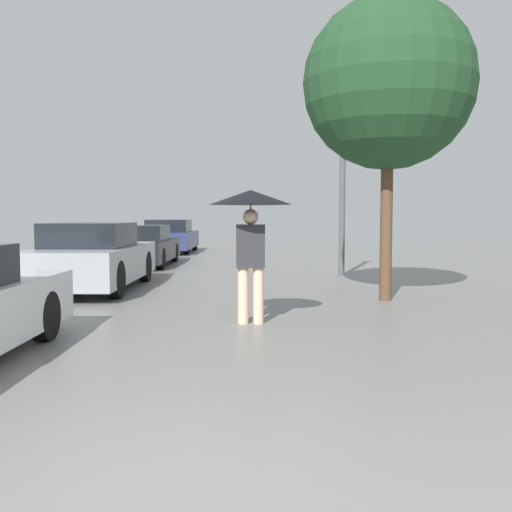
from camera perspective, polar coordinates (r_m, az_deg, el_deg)
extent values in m
cylinder|color=beige|center=(7.73, -1.51, -3.97)|extent=(0.14, 0.14, 0.77)
cylinder|color=beige|center=(7.73, 0.03, -3.97)|extent=(0.14, 0.14, 0.77)
cube|color=#2D2D33|center=(7.66, -0.75, 1.01)|extent=(0.38, 0.22, 0.58)
sphere|color=beige|center=(7.65, -0.75, 3.94)|extent=(0.21, 0.21, 0.21)
cylinder|color=#515456|center=(7.65, -0.75, 2.87)|extent=(0.02, 0.02, 0.61)
cone|color=black|center=(7.66, -0.75, 5.90)|extent=(1.11, 1.11, 0.19)
cylinder|color=black|center=(7.14, -20.57, -5.65)|extent=(0.18, 0.58, 0.58)
cube|color=#9EA3A8|center=(11.81, -16.13, -0.68)|extent=(1.71, 4.20, 0.67)
cube|color=black|center=(11.58, -16.47, 2.04)|extent=(1.45, 1.89, 0.47)
cylinder|color=black|center=(13.29, -17.76, -1.00)|extent=(0.18, 0.67, 0.67)
cylinder|color=black|center=(12.91, -11.24, -1.03)|extent=(0.18, 0.67, 0.67)
cylinder|color=black|center=(10.85, -21.91, -2.20)|extent=(0.18, 0.67, 0.67)
cylinder|color=black|center=(10.38, -13.99, -2.29)|extent=(0.18, 0.67, 0.67)
cube|color=black|center=(17.19, -11.55, 0.61)|extent=(1.72, 4.18, 0.58)
cube|color=black|center=(16.96, -11.71, 2.29)|extent=(1.47, 1.88, 0.44)
cylinder|color=black|center=(18.63, -13.10, 0.36)|extent=(0.18, 0.59, 0.59)
cylinder|color=black|center=(18.34, -8.37, 0.37)|extent=(0.18, 0.59, 0.59)
cylinder|color=black|center=(16.12, -15.15, -0.24)|extent=(0.18, 0.59, 0.59)
cylinder|color=black|center=(15.79, -9.70, -0.24)|extent=(0.18, 0.59, 0.59)
cube|color=navy|center=(23.08, -8.81, 1.63)|extent=(1.86, 4.40, 0.64)
cube|color=black|center=(22.84, -8.90, 3.01)|extent=(1.58, 1.98, 0.48)
cylinder|color=black|center=(24.57, -10.26, 1.35)|extent=(0.18, 0.66, 0.66)
cylinder|color=black|center=(24.33, -6.37, 1.37)|extent=(0.18, 0.66, 0.66)
cylinder|color=black|center=(21.89, -11.51, 1.01)|extent=(0.18, 0.66, 0.66)
cylinder|color=black|center=(21.62, -7.14, 1.03)|extent=(0.18, 0.66, 0.66)
cylinder|color=brown|center=(10.04, 12.70, 3.86)|extent=(0.21, 0.21, 2.89)
sphere|color=#1E4223|center=(10.29, 12.90, 16.45)|extent=(2.90, 2.90, 2.90)
cylinder|color=#515456|center=(14.01, 8.40, 5.29)|extent=(0.14, 0.14, 3.55)
sphere|color=beige|center=(14.17, 8.48, 12.83)|extent=(0.29, 0.29, 0.29)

